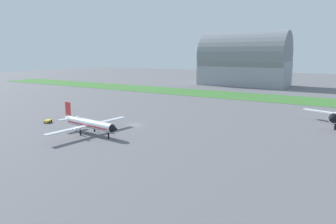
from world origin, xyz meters
name	(u,v)px	position (x,y,z in m)	size (l,w,h in m)	color
ground_plane	(135,125)	(0.00, 0.00, 0.00)	(600.00, 600.00, 0.00)	slate
grass_taxiway_strip	(229,95)	(0.00, 79.01, 0.04)	(360.00, 28.00, 0.08)	#3D7533
airplane_foreground_turboprop	(89,124)	(-4.01, -14.71, 2.83)	(22.16, 25.84, 7.74)	silver
baggage_cart_near_gate	(48,121)	(-24.86, -12.01, 0.57)	(2.75, 2.95, 0.90)	yellow
hangar_distant	(244,62)	(-9.80, 133.08, 15.90)	(57.20, 32.33, 35.68)	#9399A3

